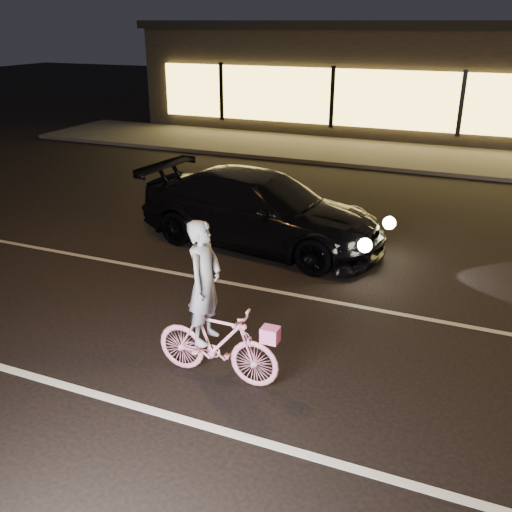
% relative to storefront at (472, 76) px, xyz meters
% --- Properties ---
extents(ground, '(90.00, 90.00, 0.00)m').
position_rel_storefront_xyz_m(ground, '(0.00, -18.97, -2.15)').
color(ground, black).
rests_on(ground, ground).
extents(lane_stripe_near, '(60.00, 0.12, 0.01)m').
position_rel_storefront_xyz_m(lane_stripe_near, '(0.00, -20.47, -2.14)').
color(lane_stripe_near, silver).
rests_on(lane_stripe_near, ground).
extents(lane_stripe_far, '(60.00, 0.10, 0.01)m').
position_rel_storefront_xyz_m(lane_stripe_far, '(0.00, -16.97, -2.14)').
color(lane_stripe_far, gray).
rests_on(lane_stripe_far, ground).
extents(sidewalk, '(30.00, 4.00, 0.12)m').
position_rel_storefront_xyz_m(sidewalk, '(0.00, -5.97, -2.09)').
color(sidewalk, '#383533').
rests_on(sidewalk, ground).
extents(storefront, '(25.40, 8.42, 4.20)m').
position_rel_storefront_xyz_m(storefront, '(0.00, 0.00, 0.00)').
color(storefront, black).
rests_on(storefront, ground).
extents(cyclist, '(1.65, 0.57, 2.08)m').
position_rel_storefront_xyz_m(cyclist, '(-1.60, -19.55, -1.41)').
color(cyclist, '#FC3985').
rests_on(cyclist, ground).
extents(sedan, '(5.23, 2.65, 1.46)m').
position_rel_storefront_xyz_m(sedan, '(-2.83, -15.03, -1.42)').
color(sedan, black).
rests_on(sedan, ground).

